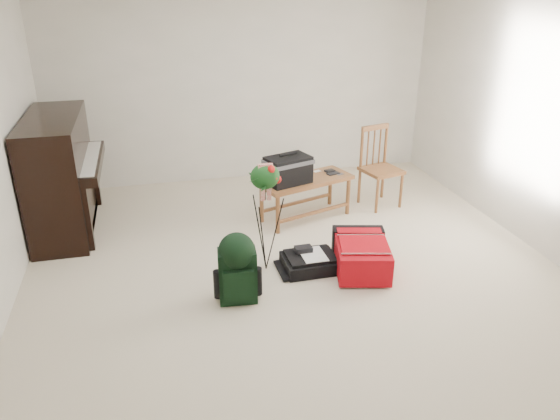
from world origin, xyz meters
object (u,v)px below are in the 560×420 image
object	(u,v)px
piano	(62,177)
black_duffel	(310,262)
dining_chair	(380,168)
green_backpack	(237,265)
bench	(292,171)
red_suitcase	(359,252)
flower_stand	(265,218)

from	to	relation	value
piano	black_duffel	size ratio (longest dim) A/B	2.92
dining_chair	green_backpack	world-z (taller)	dining_chair
bench	dining_chair	size ratio (longest dim) A/B	1.20
red_suitcase	flower_stand	size ratio (longest dim) A/B	0.74
bench	red_suitcase	world-z (taller)	bench
bench	red_suitcase	xyz separation A→B (m)	(0.35, -1.22, -0.42)
red_suitcase	green_backpack	distance (m)	1.27
bench	green_backpack	world-z (taller)	bench
dining_chair	flower_stand	bearing A→B (deg)	-157.99
bench	black_duffel	bearing A→B (deg)	-114.46
black_duffel	green_backpack	xyz separation A→B (m)	(-0.76, -0.37, 0.27)
bench	red_suitcase	bearing A→B (deg)	-92.66
dining_chair	flower_stand	world-z (taller)	flower_stand
black_duffel	green_backpack	world-z (taller)	green_backpack
piano	green_backpack	distance (m)	2.47
black_duffel	piano	bearing A→B (deg)	146.07
black_duffel	dining_chair	bearing A→B (deg)	45.39
piano	red_suitcase	size ratio (longest dim) A/B	1.84
black_duffel	green_backpack	size ratio (longest dim) A/B	0.81
green_backpack	bench	bearing A→B (deg)	65.30
green_backpack	flower_stand	bearing A→B (deg)	59.01
dining_chair	red_suitcase	xyz separation A→B (m)	(-0.79, -1.40, -0.30)
dining_chair	green_backpack	xyz separation A→B (m)	(-2.01, -1.69, -0.11)
dining_chair	red_suitcase	bearing A→B (deg)	-133.69
flower_stand	red_suitcase	bearing A→B (deg)	-10.83
green_backpack	flower_stand	world-z (taller)	flower_stand
dining_chair	green_backpack	size ratio (longest dim) A/B	1.50
piano	black_duffel	distance (m)	2.83
black_duffel	flower_stand	size ratio (longest dim) A/B	0.47
bench	piano	bearing A→B (deg)	152.85
black_duffel	green_backpack	distance (m)	0.89
piano	black_duffel	world-z (taller)	piano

